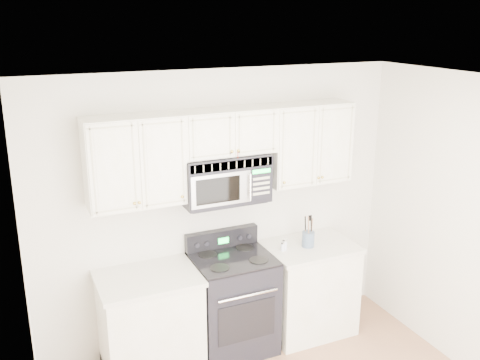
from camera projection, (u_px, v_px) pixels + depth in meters
room at (321, 294)px, 3.48m from camera, size 3.51×3.51×2.61m
base_cabinet_left at (150, 327)px, 4.68m from camera, size 0.86×0.65×0.92m
base_cabinet_right at (308, 290)px, 5.30m from camera, size 0.86×0.65×0.92m
range at (233, 302)px, 4.98m from camera, size 0.71×0.65×1.11m
upper_cabinets at (227, 147)px, 4.67m from camera, size 2.44×0.37×0.75m
microwave at (224, 178)px, 4.71m from camera, size 0.77×0.43×0.43m
utensil_crock at (308, 238)px, 5.09m from camera, size 0.12×0.12×0.32m
shaker_salt at (285, 244)px, 5.02m from camera, size 0.05×0.05×0.11m
shaker_pepper at (283, 246)px, 5.00m from camera, size 0.04×0.04×0.09m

